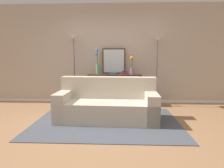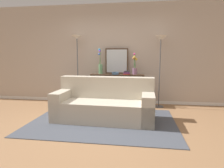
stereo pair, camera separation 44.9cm
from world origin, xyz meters
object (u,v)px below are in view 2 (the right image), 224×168
(floor_lamp_right, at_px, (160,52))
(vase_tall_flowers, at_px, (100,66))
(wall_mirror, at_px, (117,61))
(vase_short_flowers, at_px, (135,67))
(console_table, at_px, (117,84))
(fruit_bowl, at_px, (115,73))
(book_row_under_console, at_px, (101,102))
(couch, at_px, (105,105))
(floor_lamp_left, at_px, (77,50))
(book_stack, at_px, (127,73))

(floor_lamp_right, height_order, vase_tall_flowers, floor_lamp_right)
(wall_mirror, distance_m, vase_tall_flowers, 0.47)
(vase_short_flowers, bearing_deg, console_table, 177.99)
(fruit_bowl, bearing_deg, book_row_under_console, 166.74)
(couch, distance_m, floor_lamp_left, 1.91)
(couch, height_order, book_row_under_console, couch)
(couch, distance_m, vase_short_flowers, 1.55)
(couch, relative_size, book_row_under_console, 8.12)
(console_table, bearing_deg, book_row_under_console, 180.00)
(book_stack, height_order, book_row_under_console, book_stack)
(book_stack, bearing_deg, wall_mirror, 144.84)
(floor_lamp_left, xyz_separation_m, book_stack, (1.34, 0.00, -0.59))
(couch, relative_size, floor_lamp_left, 1.10)
(floor_lamp_left, relative_size, vase_tall_flowers, 2.75)
(console_table, bearing_deg, vase_short_flowers, -2.01)
(fruit_bowl, bearing_deg, vase_tall_flowers, 162.12)
(book_row_under_console, bearing_deg, vase_tall_flowers, 101.81)
(book_row_under_console, bearing_deg, fruit_bowl, -13.26)
(console_table, distance_m, book_row_under_console, 0.70)
(couch, height_order, fruit_bowl, fruit_bowl)
(vase_short_flowers, bearing_deg, floor_lamp_right, -4.80)
(floor_lamp_left, distance_m, wall_mirror, 1.10)
(floor_lamp_right, distance_m, book_row_under_console, 2.09)
(vase_tall_flowers, relative_size, book_row_under_console, 2.69)
(console_table, xyz_separation_m, book_stack, (0.26, -0.07, 0.31))
(wall_mirror, distance_m, vase_short_flowers, 0.54)
(floor_lamp_left, relative_size, wall_mirror, 2.72)
(console_table, relative_size, floor_lamp_right, 0.78)
(vase_short_flowers, bearing_deg, vase_tall_flowers, 176.62)
(floor_lamp_left, xyz_separation_m, wall_mirror, (1.05, 0.21, -0.29))
(console_table, xyz_separation_m, book_row_under_console, (-0.46, 0.00, -0.52))
(floor_lamp_right, relative_size, fruit_bowl, 9.92)
(floor_lamp_left, height_order, book_row_under_console, floor_lamp_left)
(console_table, bearing_deg, fruit_bowl, -113.66)
(vase_tall_flowers, height_order, vase_short_flowers, vase_tall_flowers)
(floor_lamp_left, distance_m, vase_tall_flowers, 0.75)
(floor_lamp_left, height_order, fruit_bowl, floor_lamp_left)
(floor_lamp_right, height_order, vase_short_flowers, floor_lamp_right)
(vase_short_flowers, bearing_deg, book_stack, -166.30)
(console_table, xyz_separation_m, wall_mirror, (-0.03, 0.14, 0.61))
(vase_tall_flowers, xyz_separation_m, vase_short_flowers, (0.93, -0.06, -0.02))
(floor_lamp_right, bearing_deg, couch, -136.11)
(couch, relative_size, floor_lamp_right, 1.13)
(book_stack, distance_m, book_row_under_console, 1.10)
(book_stack, bearing_deg, vase_tall_flowers, 171.67)
(book_row_under_console, bearing_deg, wall_mirror, 17.71)
(couch, distance_m, wall_mirror, 1.64)
(wall_mirror, bearing_deg, console_table, -76.07)
(fruit_bowl, xyz_separation_m, book_stack, (0.30, 0.03, 0.01))
(floor_lamp_left, relative_size, fruit_bowl, 10.20)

